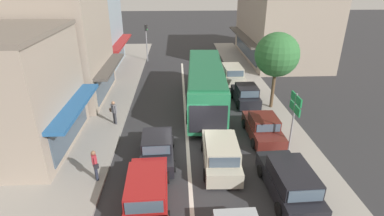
% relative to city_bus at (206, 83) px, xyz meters
% --- Properties ---
extents(ground_plane, '(140.00, 140.00, 0.00)m').
position_rel_city_bus_xyz_m(ground_plane, '(-1.57, -5.90, -1.88)').
color(ground_plane, '#2D2D30').
extents(lane_centre_line, '(0.20, 28.00, 0.01)m').
position_rel_city_bus_xyz_m(lane_centre_line, '(-1.57, -1.90, -1.88)').
color(lane_centre_line, silver).
rests_on(lane_centre_line, ground).
extents(sidewalk_left, '(5.20, 44.00, 0.14)m').
position_rel_city_bus_xyz_m(sidewalk_left, '(-8.37, 0.10, -1.81)').
color(sidewalk_left, gray).
rests_on(sidewalk_left, ground).
extents(kerb_right, '(2.80, 44.00, 0.12)m').
position_rel_city_bus_xyz_m(kerb_right, '(4.63, 0.10, -1.82)').
color(kerb_right, gray).
rests_on(kerb_right, ground).
extents(shopfront_mid_block, '(8.81, 7.70, 8.64)m').
position_rel_city_bus_xyz_m(shopfront_mid_block, '(-11.75, 2.17, 2.43)').
color(shopfront_mid_block, gray).
rests_on(shopfront_mid_block, ground).
extents(shopfront_far_end, '(7.61, 9.43, 7.59)m').
position_rel_city_bus_xyz_m(shopfront_far_end, '(-11.75, 10.91, 1.91)').
color(shopfront_far_end, '#84939E').
rests_on(shopfront_far_end, ground).
extents(building_right_far, '(8.84, 13.70, 7.45)m').
position_rel_city_bus_xyz_m(building_right_far, '(9.91, 13.63, 1.84)').
color(building_right_far, gray).
rests_on(building_right_far, ground).
extents(city_bus, '(3.19, 10.98, 3.23)m').
position_rel_city_bus_xyz_m(city_bus, '(0.00, 0.00, 0.00)').
color(city_bus, '#237A4C').
rests_on(city_bus, ground).
extents(wagon_adjacent_lane_trail, '(2.05, 4.56, 1.58)m').
position_rel_city_bus_xyz_m(wagon_adjacent_lane_trail, '(-3.51, -10.63, -1.14)').
color(wagon_adjacent_lane_trail, maroon).
rests_on(wagon_adjacent_lane_trail, ground).
extents(wagon_behind_bus_mid, '(2.05, 4.56, 1.58)m').
position_rel_city_bus_xyz_m(wagon_behind_bus_mid, '(0.11, -7.82, -1.14)').
color(wagon_behind_bus_mid, '#B7B29E').
rests_on(wagon_behind_bus_mid, ground).
extents(sedan_queue_far_back, '(2.03, 4.27, 1.47)m').
position_rel_city_bus_xyz_m(sedan_queue_far_back, '(-3.28, -7.04, -1.22)').
color(sedan_queue_far_back, black).
rests_on(sedan_queue_far_back, ground).
extents(parked_wagon_kerb_front, '(2.05, 4.56, 1.58)m').
position_rel_city_bus_xyz_m(parked_wagon_kerb_front, '(2.93, -10.29, -1.14)').
color(parked_wagon_kerb_front, black).
rests_on(parked_wagon_kerb_front, ground).
extents(parked_sedan_kerb_second, '(1.94, 4.22, 1.47)m').
position_rel_city_bus_xyz_m(parked_sedan_kerb_second, '(3.14, -4.95, -1.22)').
color(parked_sedan_kerb_second, '#561E19').
rests_on(parked_sedan_kerb_second, ground).
extents(parked_hatchback_kerb_third, '(1.86, 3.72, 1.54)m').
position_rel_city_bus_xyz_m(parked_hatchback_kerb_third, '(3.22, 0.42, -1.17)').
color(parked_hatchback_kerb_third, black).
rests_on(parked_hatchback_kerb_third, ground).
extents(parked_wagon_kerb_rear, '(2.02, 4.54, 1.58)m').
position_rel_city_bus_xyz_m(parked_wagon_kerb_rear, '(3.02, 5.71, -1.14)').
color(parked_wagon_kerb_rear, '#B7B29E').
rests_on(parked_wagon_kerb_rear, ground).
extents(traffic_light_downstreet, '(0.32, 0.24, 4.20)m').
position_rel_city_bus_xyz_m(traffic_light_downstreet, '(-5.54, 13.16, 0.97)').
color(traffic_light_downstreet, gray).
rests_on(traffic_light_downstreet, ground).
extents(directional_road_sign, '(0.10, 1.40, 3.60)m').
position_rel_city_bus_xyz_m(directional_road_sign, '(4.23, -6.68, 0.82)').
color(directional_road_sign, gray).
rests_on(directional_road_sign, ground).
extents(street_tree_right, '(3.14, 3.14, 5.72)m').
position_rel_city_bus_xyz_m(street_tree_right, '(4.97, -0.62, 2.26)').
color(street_tree_right, brown).
rests_on(street_tree_right, ground).
extents(pedestrian_with_handbag_near, '(0.55, 0.56, 1.63)m').
position_rel_city_bus_xyz_m(pedestrian_with_handbag_near, '(-6.35, -2.89, -0.81)').
color(pedestrian_with_handbag_near, '#333338').
rests_on(pedestrian_with_handbag_near, sidewalk_left).
extents(pedestrian_browsing_midblock, '(0.44, 0.64, 1.63)m').
position_rel_city_bus_xyz_m(pedestrian_browsing_midblock, '(-6.13, -8.90, -0.81)').
color(pedestrian_browsing_midblock, '#232838').
rests_on(pedestrian_browsing_midblock, sidewalk_left).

